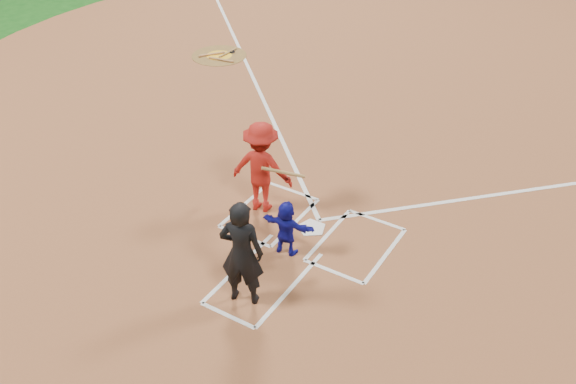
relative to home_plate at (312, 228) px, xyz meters
The scene contains 13 objects.
ground 0.02m from the home_plate, ahead, with size 120.00×120.00×0.00m, color #124812.
home_plate_dirt 6.00m from the home_plate, 90.00° to the left, with size 28.00×28.00×0.01m, color brown.
home_plate is the anchor object (origin of this frame).
on_deck_circle 9.15m from the home_plate, 138.13° to the left, with size 1.70×1.70×0.01m, color brown.
on_deck_logo 9.15m from the home_plate, 138.13° to the left, with size 0.80×0.80×0.00m, color gold.
on_deck_bat_a 9.21m from the home_plate, 136.35° to the left, with size 0.06×0.06×0.84m, color olive.
on_deck_bat_b 9.24m from the home_plate, 139.42° to the left, with size 0.06×0.06×0.84m, color #A86C3D.
on_deck_bat_c 8.73m from the home_plate, 138.29° to the left, with size 0.06×0.06×0.84m, color #9B6839.
bat_weight_donut 9.28m from the home_plate, 135.47° to the left, with size 0.19×0.19×0.05m, color black.
catcher 1.03m from the home_plate, 93.03° to the right, with size 1.03×0.33×1.11m, color #121395.
umpire 2.52m from the home_plate, 90.10° to the right, with size 0.73×0.48×2.01m, color black.
chalk_markings 5.29m from the home_plate, 90.00° to the left, with size 28.35×17.32×0.01m.
batter_at_plate 1.55m from the home_plate, behind, with size 1.66×0.97×1.94m.
Camera 1 is at (4.86, -8.78, 7.72)m, focal length 40.00 mm.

